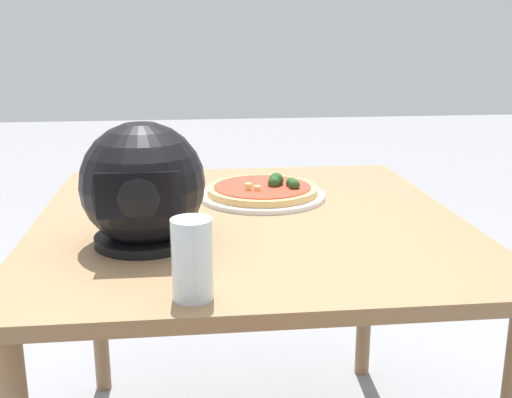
% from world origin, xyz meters
% --- Properties ---
extents(dining_table, '(1.02, 1.08, 0.74)m').
position_xyz_m(dining_table, '(0.00, 0.00, 0.66)').
color(dining_table, olive).
rests_on(dining_table, ground).
extents(pizza_plate, '(0.34, 0.34, 0.01)m').
position_xyz_m(pizza_plate, '(-0.05, -0.17, 0.75)').
color(pizza_plate, white).
rests_on(pizza_plate, dining_table).
extents(pizza, '(0.30, 0.30, 0.05)m').
position_xyz_m(pizza, '(-0.06, -0.17, 0.76)').
color(pizza, tan).
rests_on(pizza, pizza_plate).
extents(motorcycle_helmet, '(0.26, 0.26, 0.26)m').
position_xyz_m(motorcycle_helmet, '(0.24, 0.17, 0.86)').
color(motorcycle_helmet, black).
rests_on(motorcycle_helmet, dining_table).
extents(drinking_glass, '(0.07, 0.07, 0.14)m').
position_xyz_m(drinking_glass, '(0.14, 0.46, 0.81)').
color(drinking_glass, silver).
rests_on(drinking_glass, dining_table).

